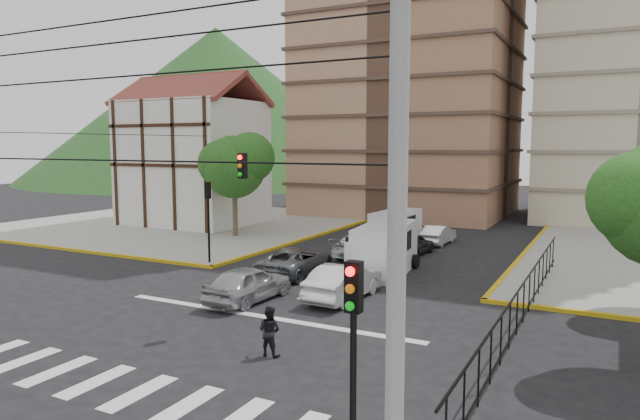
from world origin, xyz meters
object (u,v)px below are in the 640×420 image
Objects in this scene: traffic_light_nw at (208,208)px; car_silver_front_left at (248,283)px; car_white_front_right at (344,282)px; pedestrian_crosswalk at (269,331)px; van_left_lane at (394,228)px; traffic_light_se at (353,342)px; van_right_lane at (383,250)px.

car_silver_front_left is (6.06, -5.05, -2.36)m from traffic_light_nw.
pedestrian_crosswalk reaches higher than car_white_front_right.
van_left_lane reaches higher than car_silver_front_left.
traffic_light_nw is 8.23m from car_silver_front_left.
traffic_light_se is at bearing 132.39° from pedestrian_crosswalk.
car_silver_front_left is at bearing -119.84° from van_right_lane.
van_left_lane is at bearing 58.40° from traffic_light_nw.
van_left_lane is 3.13× the size of pedestrian_crosswalk.
car_white_front_right is (0.24, -5.22, -0.46)m from van_right_lane.
car_white_front_right is at bearing -93.79° from van_right_lane.
traffic_light_se is 28.01m from van_left_lane.
car_silver_front_left is 4.03m from car_white_front_right.
van_left_lane is 1.07× the size of car_white_front_right.
traffic_light_se is at bearing -76.86° from van_right_lane.
car_white_front_right is at bearing -17.14° from traffic_light_nw.
traffic_light_nw is (-15.60, 15.60, 0.00)m from traffic_light_se.
pedestrian_crosswalk is at bearing 97.94° from car_white_front_right.
pedestrian_crosswalk is at bearing 133.49° from traffic_light_se.
traffic_light_nw is at bearing -118.08° from van_left_lane.
van_right_lane reaches higher than car_white_front_right.
traffic_light_nw is 0.99× the size of car_silver_front_left.
van_left_lane is 15.94m from car_silver_front_left.
car_silver_front_left is at bearing -39.78° from traffic_light_nw.
van_right_lane is 3.66× the size of pedestrian_crosswalk.
car_silver_front_left is (-3.18, -7.35, -0.46)m from van_right_lane.
traffic_light_se is 0.99× the size of car_silver_front_left.
traffic_light_se is 14.42m from car_silver_front_left.
car_white_front_right is (2.79, -13.80, -0.30)m from van_left_lane.
traffic_light_se is 19.09m from van_right_lane.
car_silver_front_left is at bearing 33.85° from car_white_front_right.
traffic_light_nw is at bearing 135.00° from traffic_light_se.
traffic_light_se reaches higher than car_silver_front_left.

